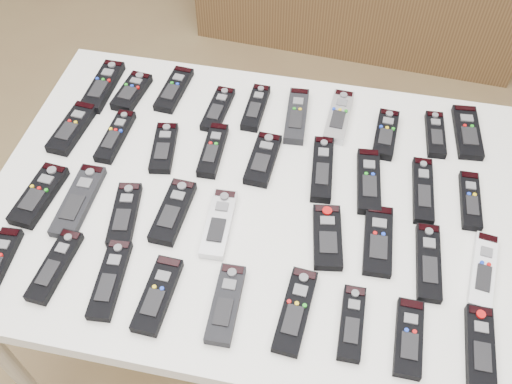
% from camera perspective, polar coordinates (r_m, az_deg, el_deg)
% --- Properties ---
extents(ground, '(4.00, 4.00, 0.00)m').
position_cam_1_polar(ground, '(1.99, 0.54, -15.74)').
color(ground, olive).
rests_on(ground, ground).
extents(table, '(1.25, 0.88, 0.78)m').
position_cam_1_polar(table, '(1.38, 0.00, -2.01)').
color(table, white).
rests_on(table, ground).
extents(remote_0, '(0.06, 0.19, 0.02)m').
position_cam_1_polar(remote_0, '(1.64, -15.06, 10.19)').
color(remote_0, black).
rests_on(remote_0, table).
extents(remote_1, '(0.07, 0.15, 0.02)m').
position_cam_1_polar(remote_1, '(1.61, -12.32, 9.75)').
color(remote_1, black).
rests_on(remote_1, table).
extents(remote_2, '(0.07, 0.17, 0.02)m').
position_cam_1_polar(remote_2, '(1.60, -8.19, 10.12)').
color(remote_2, black).
rests_on(remote_2, table).
extents(remote_3, '(0.06, 0.16, 0.02)m').
position_cam_1_polar(remote_3, '(1.53, -3.83, 8.27)').
color(remote_3, black).
rests_on(remote_3, table).
extents(remote_4, '(0.05, 0.16, 0.02)m').
position_cam_1_polar(remote_4, '(1.53, -0.03, 8.43)').
color(remote_4, black).
rests_on(remote_4, table).
extents(remote_5, '(0.06, 0.19, 0.02)m').
position_cam_1_polar(remote_5, '(1.51, 4.07, 7.61)').
color(remote_5, black).
rests_on(remote_5, table).
extents(remote_6, '(0.06, 0.18, 0.02)m').
position_cam_1_polar(remote_6, '(1.52, 8.27, 7.48)').
color(remote_6, '#B7B7BC').
rests_on(remote_6, table).
extents(remote_7, '(0.06, 0.16, 0.02)m').
position_cam_1_polar(remote_7, '(1.49, 12.84, 5.66)').
color(remote_7, black).
rests_on(remote_7, table).
extents(remote_8, '(0.05, 0.15, 0.02)m').
position_cam_1_polar(remote_8, '(1.53, 17.50, 5.51)').
color(remote_8, black).
rests_on(remote_8, table).
extents(remote_9, '(0.08, 0.18, 0.02)m').
position_cam_1_polar(remote_9, '(1.56, 20.37, 5.63)').
color(remote_9, black).
rests_on(remote_9, table).
extents(remote_10, '(0.07, 0.18, 0.02)m').
position_cam_1_polar(remote_10, '(1.54, -17.89, 6.11)').
color(remote_10, black).
rests_on(remote_10, table).
extents(remote_11, '(0.05, 0.17, 0.02)m').
position_cam_1_polar(remote_11, '(1.49, -13.88, 5.44)').
color(remote_11, black).
rests_on(remote_11, table).
extents(remote_12, '(0.08, 0.16, 0.02)m').
position_cam_1_polar(remote_12, '(1.44, -9.20, 4.39)').
color(remote_12, black).
rests_on(remote_12, table).
extents(remote_13, '(0.05, 0.17, 0.02)m').
position_cam_1_polar(remote_13, '(1.42, -4.33, 4.19)').
color(remote_13, black).
rests_on(remote_13, table).
extents(remote_14, '(0.07, 0.16, 0.02)m').
position_cam_1_polar(remote_14, '(1.40, 0.69, 3.29)').
color(remote_14, black).
rests_on(remote_14, table).
extents(remote_15, '(0.06, 0.20, 0.02)m').
position_cam_1_polar(remote_15, '(1.38, 6.64, 2.31)').
color(remote_15, black).
rests_on(remote_15, table).
extents(remote_16, '(0.07, 0.19, 0.02)m').
position_cam_1_polar(remote_16, '(1.38, 11.19, 1.08)').
color(remote_16, black).
rests_on(remote_16, table).
extents(remote_17, '(0.05, 0.19, 0.02)m').
position_cam_1_polar(remote_17, '(1.39, 16.35, 0.16)').
color(remote_17, black).
rests_on(remote_17, table).
extents(remote_18, '(0.05, 0.16, 0.02)m').
position_cam_1_polar(remote_18, '(1.41, 20.65, -0.80)').
color(remote_18, black).
rests_on(remote_18, table).
extents(remote_19, '(0.08, 0.18, 0.02)m').
position_cam_1_polar(remote_19, '(1.42, -20.87, -0.29)').
color(remote_19, black).
rests_on(remote_19, table).
extents(remote_20, '(0.06, 0.20, 0.02)m').
position_cam_1_polar(remote_20, '(1.38, -17.32, -0.83)').
color(remote_20, black).
rests_on(remote_20, table).
extents(remote_21, '(0.08, 0.18, 0.02)m').
position_cam_1_polar(remote_21, '(1.33, -13.01, -2.18)').
color(remote_21, black).
rests_on(remote_21, table).
extents(remote_22, '(0.07, 0.18, 0.02)m').
position_cam_1_polar(remote_22, '(1.31, -8.30, -1.96)').
color(remote_22, black).
rests_on(remote_22, table).
extents(remote_23, '(0.06, 0.18, 0.02)m').
position_cam_1_polar(remote_23, '(1.28, -3.73, -3.16)').
color(remote_23, '#B7B7BC').
rests_on(remote_23, table).
extents(remote_24, '(0.09, 0.17, 0.02)m').
position_cam_1_polar(remote_24, '(1.27, 7.15, -4.48)').
color(remote_24, black).
rests_on(remote_24, table).
extents(remote_25, '(0.07, 0.18, 0.02)m').
position_cam_1_polar(remote_25, '(1.28, 12.10, -4.75)').
color(remote_25, black).
rests_on(remote_25, table).
extents(remote_26, '(0.06, 0.19, 0.02)m').
position_cam_1_polar(remote_26, '(1.28, 16.86, -6.71)').
color(remote_26, black).
rests_on(remote_26, table).
extents(remote_27, '(0.07, 0.19, 0.02)m').
position_cam_1_polar(remote_27, '(1.30, 21.76, -7.30)').
color(remote_27, silver).
rests_on(remote_27, table).
extents(remote_29, '(0.06, 0.18, 0.02)m').
position_cam_1_polar(remote_29, '(1.29, -19.46, -6.98)').
color(remote_29, black).
rests_on(remote_29, table).
extents(remote_30, '(0.07, 0.19, 0.02)m').
position_cam_1_polar(remote_30, '(1.24, -14.39, -8.44)').
color(remote_30, black).
rests_on(remote_30, table).
extents(remote_31, '(0.06, 0.17, 0.02)m').
position_cam_1_polar(remote_31, '(1.20, -9.81, -10.10)').
color(remote_31, black).
rests_on(remote_31, table).
extents(remote_32, '(0.06, 0.18, 0.02)m').
position_cam_1_polar(remote_32, '(1.17, -3.04, -11.11)').
color(remote_32, black).
rests_on(remote_32, table).
extents(remote_33, '(0.07, 0.19, 0.02)m').
position_cam_1_polar(remote_33, '(1.17, 3.96, -11.76)').
color(remote_33, black).
rests_on(remote_33, table).
extents(remote_34, '(0.05, 0.16, 0.02)m').
position_cam_1_polar(remote_34, '(1.17, 9.55, -12.80)').
color(remote_34, black).
rests_on(remote_34, table).
extents(remote_35, '(0.05, 0.16, 0.02)m').
position_cam_1_polar(remote_35, '(1.18, 15.03, -13.89)').
color(remote_35, black).
rests_on(remote_35, table).
extents(remote_36, '(0.05, 0.17, 0.02)m').
position_cam_1_polar(remote_36, '(1.21, 21.50, -14.28)').
color(remote_36, black).
rests_on(remote_36, table).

